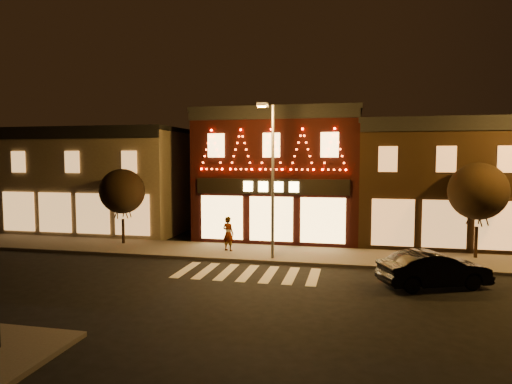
% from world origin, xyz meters
% --- Properties ---
extents(ground, '(120.00, 120.00, 0.00)m').
position_xyz_m(ground, '(0.00, 0.00, 0.00)').
color(ground, black).
rests_on(ground, ground).
extents(sidewalk_far, '(44.00, 4.00, 0.15)m').
position_xyz_m(sidewalk_far, '(2.00, 8.00, 0.07)').
color(sidewalk_far, '#47423D').
rests_on(sidewalk_far, ground).
extents(building_left, '(12.20, 8.28, 7.30)m').
position_xyz_m(building_left, '(-13.00, 13.99, 3.66)').
color(building_left, '#6E5F4E').
rests_on(building_left, ground).
extents(building_pulp, '(10.20, 8.34, 8.30)m').
position_xyz_m(building_pulp, '(0.00, 13.98, 4.16)').
color(building_pulp, black).
rests_on(building_pulp, ground).
extents(building_right_a, '(9.20, 8.28, 7.50)m').
position_xyz_m(building_right_a, '(9.50, 13.99, 3.76)').
color(building_right_a, '#332111').
rests_on(building_right_a, ground).
extents(streetlamp_mid, '(0.59, 1.78, 7.76)m').
position_xyz_m(streetlamp_mid, '(0.64, 6.41, 4.70)').
color(streetlamp_mid, '#59595E').
rests_on(streetlamp_mid, sidewalk_far).
extents(tree_left, '(2.67, 2.67, 4.47)m').
position_xyz_m(tree_left, '(-8.78, 8.63, 3.27)').
color(tree_left, black).
rests_on(tree_left, sidewalk_far).
extents(tree_right, '(2.92, 2.92, 4.88)m').
position_xyz_m(tree_right, '(10.88, 9.00, 3.57)').
color(tree_right, black).
rests_on(tree_right, sidewalk_far).
extents(dark_sedan, '(4.70, 3.09, 1.46)m').
position_xyz_m(dark_sedan, '(7.93, 3.53, 0.73)').
color(dark_sedan, black).
rests_on(dark_sedan, ground).
extents(pedestrian, '(0.81, 0.67, 1.90)m').
position_xyz_m(pedestrian, '(-2.03, 7.91, 1.10)').
color(pedestrian, gray).
rests_on(pedestrian, sidewalk_far).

